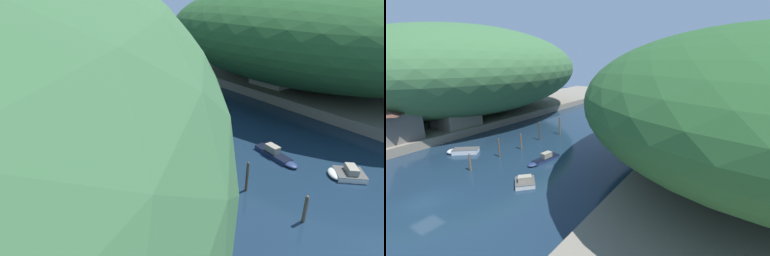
# 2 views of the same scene
# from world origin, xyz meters

# --- Properties ---
(water_surface) EXTENTS (130.00, 130.00, 0.00)m
(water_surface) POSITION_xyz_m (0.00, 30.00, 0.00)
(water_surface) COLOR #192D42
(water_surface) RESTS_ON ground
(right_bank) EXTENTS (22.00, 120.00, 1.45)m
(right_bank) POSITION_xyz_m (27.25, 30.00, 0.73)
(right_bank) COLOR gray
(right_bank) RESTS_ON ground
(hillside_right) EXTENTS (41.21, 57.69, 16.78)m
(hillside_right) POSITION_xyz_m (28.35, 29.04, 9.84)
(hillside_right) COLOR #285628
(hillside_right) RESTS_ON right_bank
(boathouse_shed) EXTENTS (7.14, 7.45, 4.81)m
(boathouse_shed) POSITION_xyz_m (-20.21, 17.24, 3.95)
(boathouse_shed) COLOR gray
(boathouse_shed) RESTS_ON left_bank
(right_bank_cottage) EXTENTS (6.53, 7.04, 4.17)m
(right_bank_cottage) POSITION_xyz_m (21.68, 29.99, 3.61)
(right_bank_cottage) COLOR #B2A899
(right_bank_cottage) RESTS_ON right_bank
(boat_far_upstream) EXTENTS (6.30, 4.92, 0.68)m
(boat_far_upstream) POSITION_xyz_m (6.77, 47.51, 0.34)
(boat_far_upstream) COLOR white
(boat_far_upstream) RESTS_ON water_surface
(boat_yellow_tender) EXTENTS (1.86, 5.59, 1.19)m
(boat_yellow_tender) POSITION_xyz_m (3.37, 14.88, 0.35)
(boat_yellow_tender) COLOR navy
(boat_yellow_tender) RESTS_ON water_surface
(boat_open_rowboat) EXTENTS (4.75, 4.25, 0.72)m
(boat_open_rowboat) POSITION_xyz_m (-9.43, 10.75, 0.36)
(boat_open_rowboat) COLOR white
(boat_open_rowboat) RESTS_ON water_surface
(boat_far_right_bank) EXTENTS (3.55, 6.13, 0.44)m
(boat_far_right_bank) POSITION_xyz_m (11.08, 54.37, 0.22)
(boat_far_right_bank) COLOR navy
(boat_far_right_bank) RESTS_ON water_surface
(boat_small_dinghy) EXTENTS (3.81, 3.80, 1.15)m
(boat_small_dinghy) POSITION_xyz_m (5.75, 8.63, 0.36)
(boat_small_dinghy) COLOR silver
(boat_small_dinghy) RESTS_ON water_surface
(mooring_post_nearest) EXTENTS (0.27, 0.27, 2.39)m
(mooring_post_nearest) POSITION_xyz_m (-2.75, 7.47, 1.20)
(mooring_post_nearest) COLOR brown
(mooring_post_nearest) RESTS_ON water_surface
(mooring_post_second) EXTENTS (0.24, 0.24, 2.88)m
(mooring_post_second) POSITION_xyz_m (-3.33, 12.84, 1.45)
(mooring_post_second) COLOR brown
(mooring_post_second) RESTS_ON water_surface
(mooring_post_middle) EXTENTS (0.25, 0.25, 2.60)m
(mooring_post_middle) POSITION_xyz_m (-2.95, 17.00, 1.31)
(mooring_post_middle) COLOR brown
(mooring_post_middle) RESTS_ON water_surface
(mooring_post_fourth) EXTENTS (0.25, 0.25, 3.38)m
(mooring_post_fourth) POSITION_xyz_m (-3.47, 22.18, 1.70)
(mooring_post_fourth) COLOR #4C3D2D
(mooring_post_fourth) RESTS_ON water_surface
(mooring_post_farthest) EXTENTS (0.31, 0.31, 3.50)m
(mooring_post_farthest) POSITION_xyz_m (-2.53, 26.96, 1.76)
(mooring_post_farthest) COLOR brown
(mooring_post_farthest) RESTS_ON water_surface
(channel_buoy_near) EXTENTS (0.74, 0.74, 1.11)m
(channel_buoy_near) POSITION_xyz_m (3.02, 31.78, 0.43)
(channel_buoy_near) COLOR red
(channel_buoy_near) RESTS_ON water_surface
(person_on_quay) EXTENTS (0.34, 0.43, 1.69)m
(person_on_quay) POSITION_xyz_m (-17.19, 18.38, 2.43)
(person_on_quay) COLOR #282D3D
(person_on_quay) RESTS_ON left_bank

